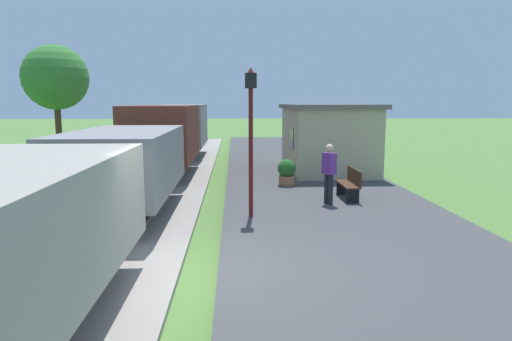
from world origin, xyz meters
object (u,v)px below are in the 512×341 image
object	(u,v)px
freight_train	(152,147)
bench_near_hut	(350,183)
potted_planter	(287,172)
person_waiting	(329,171)
station_hut	(326,137)
lamp_post_near	(251,115)
tree_field_left	(55,78)

from	to	relation	value
freight_train	bench_near_hut	size ratio (longest dim) A/B	17.33
freight_train	bench_near_hut	distance (m)	7.05
potted_planter	person_waiting	bearing A→B (deg)	-73.95
station_hut	person_waiting	world-z (taller)	station_hut
bench_near_hut	lamp_post_near	bearing A→B (deg)	-146.76
station_hut	tree_field_left	bearing A→B (deg)	168.63
potted_planter	station_hut	bearing A→B (deg)	59.57
freight_train	potted_planter	size ratio (longest dim) A/B	28.38
bench_near_hut	lamp_post_near	xyz separation A→B (m)	(-3.04, -1.99, 2.08)
freight_train	person_waiting	xyz separation A→B (m)	(5.56, -3.64, -0.37)
freight_train	person_waiting	world-z (taller)	freight_train
bench_near_hut	lamp_post_near	size ratio (longest dim) A/B	0.41
freight_train	bench_near_hut	bearing A→B (deg)	-25.03
station_hut	person_waiting	xyz separation A→B (m)	(-1.24, -6.51, -0.47)
lamp_post_near	potted_planter	bearing A→B (deg)	71.81
person_waiting	potted_planter	size ratio (longest dim) A/B	1.87
station_hut	bench_near_hut	bearing A→B (deg)	-94.47
person_waiting	lamp_post_near	distance (m)	3.07
freight_train	lamp_post_near	distance (m)	6.08
station_hut	lamp_post_near	distance (m)	8.65
person_waiting	potted_planter	xyz separation A→B (m)	(-0.85, 2.95, -0.46)
person_waiting	lamp_post_near	size ratio (longest dim) A/B	0.46
potted_planter	lamp_post_near	size ratio (longest dim) A/B	0.25
freight_train	person_waiting	bearing A→B (deg)	-33.19
tree_field_left	bench_near_hut	bearing A→B (deg)	-35.52
lamp_post_near	tree_field_left	bearing A→B (deg)	129.77
freight_train	station_hut	world-z (taller)	station_hut
station_hut	person_waiting	size ratio (longest dim) A/B	3.39
freight_train	station_hut	distance (m)	7.38
bench_near_hut	tree_field_left	world-z (taller)	tree_field_left
lamp_post_near	tree_field_left	size ratio (longest dim) A/B	0.65
freight_train	lamp_post_near	bearing A→B (deg)	-56.26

